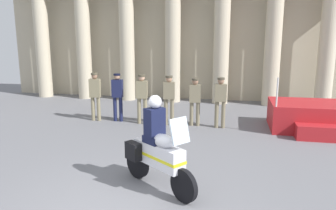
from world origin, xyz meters
TOP-DOWN VIEW (x-y plane):
  - colonnade_backdrop at (-0.89, 10.58)m, footprint 17.14×1.55m
  - reviewing_stand at (4.57, 6.18)m, footprint 2.85×2.38m
  - officer_in_row_0 at (-2.95, 5.94)m, footprint 0.40×0.26m
  - officer_in_row_1 at (-2.13, 6.01)m, footprint 0.40×0.26m
  - officer_in_row_2 at (-1.18, 5.84)m, footprint 0.40×0.26m
  - officer_in_row_3 at (-0.23, 5.86)m, footprint 0.40×0.26m
  - officer_in_row_4 at (0.65, 5.95)m, footprint 0.40×0.26m
  - officer_in_row_5 at (1.51, 5.84)m, footprint 0.40×0.26m
  - motorcycle_with_rider at (0.46, 1.09)m, footprint 1.72×1.38m

SIDE VIEW (x-z plane):
  - reviewing_stand at x=4.57m, z-range -0.46..1.32m
  - motorcycle_with_rider at x=0.46m, z-range -0.16..1.74m
  - officer_in_row_4 at x=0.65m, z-range 0.15..1.78m
  - officer_in_row_5 at x=1.51m, z-range 0.16..1.85m
  - officer_in_row_3 at x=-0.23m, z-range 0.16..1.87m
  - officer_in_row_1 at x=-2.13m, z-range 0.16..1.88m
  - officer_in_row_2 at x=-1.18m, z-range 0.16..1.88m
  - officer_in_row_0 at x=-2.95m, z-range 0.16..1.89m
  - colonnade_backdrop at x=-0.89m, z-range 0.22..6.55m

